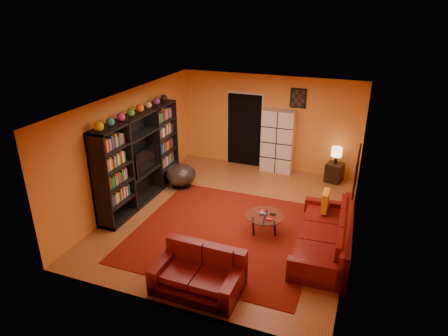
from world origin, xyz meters
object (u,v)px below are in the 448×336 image
at_px(entertainment_unit, 140,158).
at_px(tv, 143,160).
at_px(loveseat, 200,273).
at_px(coffee_table, 265,217).
at_px(table_lamp, 337,152).
at_px(sofa, 328,237).
at_px(side_table, 334,173).
at_px(storage_cabinet, 278,141).
at_px(bowl_chair, 181,175).

relative_size(entertainment_unit, tv, 3.03).
distance_m(entertainment_unit, loveseat, 3.61).
bearing_deg(entertainment_unit, coffee_table, -7.64).
xyz_separation_m(entertainment_unit, table_lamp, (4.17, 2.64, -0.24)).
bearing_deg(table_lamp, sofa, -85.61).
xyz_separation_m(side_table, table_lamp, (-0.00, 0.00, 0.56)).
xyz_separation_m(tv, loveseat, (2.51, -2.48, -0.72)).
xyz_separation_m(entertainment_unit, coffee_table, (3.12, -0.42, -0.69)).
height_order(sofa, side_table, sofa).
xyz_separation_m(sofa, coffee_table, (-1.30, 0.16, 0.08)).
height_order(side_table, table_lamp, table_lamp).
xyz_separation_m(coffee_table, table_lamp, (1.05, 3.05, 0.45)).
distance_m(sofa, coffee_table, 1.31).
relative_size(loveseat, coffee_table, 1.80).
relative_size(storage_cabinet, table_lamp, 3.87).
relative_size(entertainment_unit, coffee_table, 3.73).
distance_m(tv, side_table, 4.92).
xyz_separation_m(sofa, bowl_chair, (-3.86, 1.52, 0.05)).
distance_m(tv, bowl_chair, 1.22).
bearing_deg(sofa, entertainment_unit, 170.14).
bearing_deg(tv, storage_cabinet, -42.79).
relative_size(entertainment_unit, bowl_chair, 3.95).
xyz_separation_m(entertainment_unit, bowl_chair, (0.56, 0.94, -0.72)).
bearing_deg(side_table, sofa, -85.61).
distance_m(tv, table_lamp, 4.86).
xyz_separation_m(loveseat, side_table, (1.61, 5.06, -0.04)).
bearing_deg(coffee_table, sofa, -6.83).
relative_size(sofa, loveseat, 1.71).
relative_size(tv, sofa, 0.40).
distance_m(storage_cabinet, bowl_chair, 2.80).
distance_m(entertainment_unit, sofa, 4.52).
xyz_separation_m(sofa, side_table, (-0.25, 3.21, -0.03)).
bearing_deg(side_table, bowl_chair, -154.88).
distance_m(entertainment_unit, storage_cabinet, 3.82).
height_order(storage_cabinet, bowl_chair, storage_cabinet).
xyz_separation_m(sofa, loveseat, (-1.85, -1.85, 0.00)).
height_order(loveseat, coffee_table, loveseat).
bearing_deg(coffee_table, side_table, 71.02).
bearing_deg(coffee_table, entertainment_unit, 172.36).
xyz_separation_m(tv, storage_cabinet, (2.54, 2.74, -0.14)).
bearing_deg(bowl_chair, tv, -119.91).
bearing_deg(sofa, bowl_chair, 156.11).
bearing_deg(bowl_chair, table_lamp, 25.12).
distance_m(loveseat, storage_cabinet, 5.25).
bearing_deg(coffee_table, storage_cabinet, 99.42).
height_order(tv, coffee_table, tv).
bearing_deg(coffee_table, loveseat, -105.53).
distance_m(sofa, side_table, 3.22).
height_order(entertainment_unit, loveseat, entertainment_unit).
height_order(tv, bowl_chair, tv).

